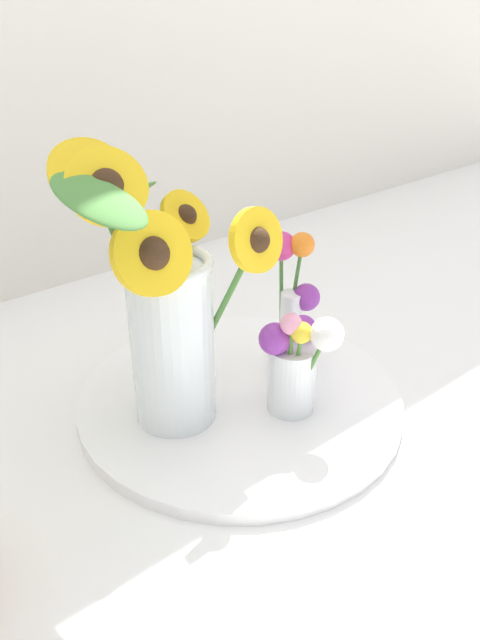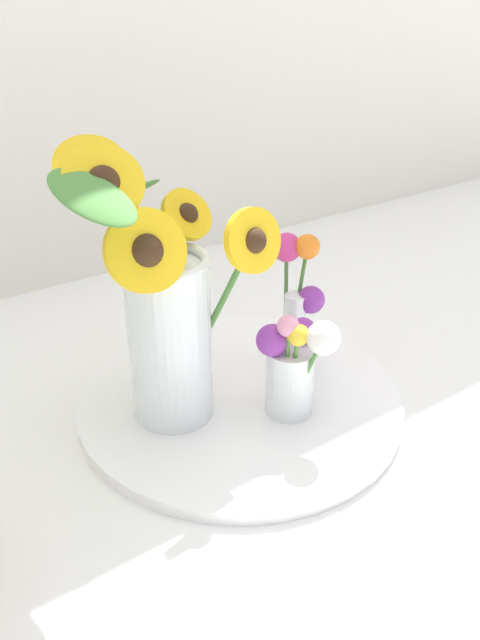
{
  "view_description": "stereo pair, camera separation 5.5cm",
  "coord_description": "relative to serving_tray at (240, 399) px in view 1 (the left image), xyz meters",
  "views": [
    {
      "loc": [
        -0.39,
        -0.49,
        0.49
      ],
      "look_at": [
        0.03,
        0.02,
        0.13
      ],
      "focal_mm": 35.0,
      "sensor_mm": 36.0,
      "label": 1
    },
    {
      "loc": [
        -0.35,
        -0.53,
        0.49
      ],
      "look_at": [
        0.03,
        0.02,
        0.13
      ],
      "focal_mm": 35.0,
      "sensor_mm": 36.0,
      "label": 2
    }
  ],
  "objects": [
    {
      "name": "vase_small_center",
      "position": [
        0.03,
        -0.07,
        0.08
      ],
      "size": [
        0.08,
        0.09,
        0.14
      ],
      "color": "white",
      "rests_on": "serving_tray"
    },
    {
      "name": "ground_plane",
      "position": [
        -0.03,
        -0.02,
        -0.01
      ],
      "size": [
        6.0,
        6.0,
        0.0
      ],
      "primitive_type": "plane",
      "color": "white"
    },
    {
      "name": "serving_tray",
      "position": [
        0.0,
        0.0,
        0.0
      ],
      "size": [
        0.42,
        0.42,
        0.02
      ],
      "color": "white",
      "rests_on": "ground_plane"
    },
    {
      "name": "vase_bulb_right",
      "position": [
        0.1,
        0.01,
        0.08
      ],
      "size": [
        0.07,
        0.07,
        0.19
      ],
      "color": "white",
      "rests_on": "serving_tray"
    },
    {
      "name": "mason_jar_sunflowers",
      "position": [
        -0.09,
        0.02,
        0.15
      ],
      "size": [
        0.24,
        0.22,
        0.34
      ],
      "color": "silver",
      "rests_on": "serving_tray"
    }
  ]
}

